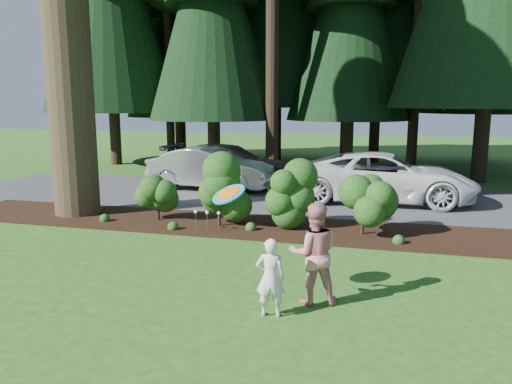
{
  "coord_description": "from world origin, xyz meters",
  "views": [
    {
      "loc": [
        3.87,
        -8.81,
        3.21
      ],
      "look_at": [
        1.23,
        1.28,
        1.3
      ],
      "focal_mm": 35.0,
      "sensor_mm": 36.0,
      "label": 1
    }
  ],
  "objects_px": {
    "car_silver_wagon": "(211,168)",
    "child": "(270,278)",
    "frisbee": "(229,194)",
    "car_white_suv": "(385,177)",
    "adult": "(314,254)",
    "car_dark_suv": "(229,164)"
  },
  "relations": [
    {
      "from": "car_silver_wagon",
      "to": "child",
      "type": "xyz_separation_m",
      "value": [
        4.54,
        -10.04,
        -0.18
      ]
    },
    {
      "from": "car_white_suv",
      "to": "adult",
      "type": "distance_m",
      "value": 8.7
    },
    {
      "from": "car_silver_wagon",
      "to": "adult",
      "type": "height_order",
      "value": "adult"
    },
    {
      "from": "car_silver_wagon",
      "to": "frisbee",
      "type": "distance_m",
      "value": 10.46
    },
    {
      "from": "car_silver_wagon",
      "to": "child",
      "type": "bearing_deg",
      "value": -151.71
    },
    {
      "from": "car_white_suv",
      "to": "child",
      "type": "distance_m",
      "value": 9.44
    },
    {
      "from": "car_white_suv",
      "to": "child",
      "type": "height_order",
      "value": "car_white_suv"
    },
    {
      "from": "child",
      "to": "adult",
      "type": "bearing_deg",
      "value": -138.97
    },
    {
      "from": "car_silver_wagon",
      "to": "adult",
      "type": "bearing_deg",
      "value": -147.53
    },
    {
      "from": "car_silver_wagon",
      "to": "adult",
      "type": "distance_m",
      "value": 10.67
    },
    {
      "from": "car_white_suv",
      "to": "adult",
      "type": "bearing_deg",
      "value": 172.98
    },
    {
      "from": "car_dark_suv",
      "to": "adult",
      "type": "relative_size",
      "value": 3.14
    },
    {
      "from": "car_silver_wagon",
      "to": "child",
      "type": "height_order",
      "value": "car_silver_wagon"
    },
    {
      "from": "frisbee",
      "to": "child",
      "type": "bearing_deg",
      "value": -24.58
    },
    {
      "from": "car_dark_suv",
      "to": "car_silver_wagon",
      "type": "bearing_deg",
      "value": 176.1
    },
    {
      "from": "child",
      "to": "car_dark_suv",
      "type": "bearing_deg",
      "value": -78.85
    },
    {
      "from": "car_silver_wagon",
      "to": "frisbee",
      "type": "xyz_separation_m",
      "value": [
        3.78,
        -9.7,
        1.0
      ]
    },
    {
      "from": "frisbee",
      "to": "car_silver_wagon",
      "type": "bearing_deg",
      "value": 111.32
    },
    {
      "from": "car_white_suv",
      "to": "adult",
      "type": "height_order",
      "value": "adult"
    },
    {
      "from": "car_dark_suv",
      "to": "child",
      "type": "relative_size",
      "value": 4.24
    },
    {
      "from": "car_silver_wagon",
      "to": "car_dark_suv",
      "type": "distance_m",
      "value": 1.52
    },
    {
      "from": "car_dark_suv",
      "to": "frisbee",
      "type": "height_order",
      "value": "frisbee"
    }
  ]
}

